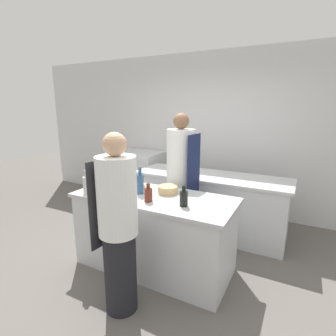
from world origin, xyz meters
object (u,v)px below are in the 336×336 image
object	(u,v)px
bottle_water	(148,194)
bottle_vinegar	(109,181)
oven_range	(139,178)
bowl_prep_small	(168,190)
bottle_olive_oil	(127,183)
cup	(102,188)
chef_at_prep_near	(118,226)
bottle_sauce	(87,185)
bottle_cooking_oil	(140,183)
bottle_wine	(184,198)
stockpot	(177,167)
chef_at_stove	(181,181)
bowl_mixing_large	(139,186)

from	to	relation	value
bottle_water	bottle_vinegar	bearing A→B (deg)	169.04
oven_range	bowl_prep_small	distance (m)	2.17
bottle_olive_oil	bowl_prep_small	size ratio (longest dim) A/B	1.15
bowl_prep_small	cup	world-z (taller)	cup
chef_at_prep_near	bottle_sauce	world-z (taller)	chef_at_prep_near
oven_range	bottle_cooking_oil	bearing A→B (deg)	-55.16
bottle_wine	bottle_water	bearing A→B (deg)	-172.04
bottle_cooking_oil	stockpot	size ratio (longest dim) A/B	1.27
bottle_water	bowl_prep_small	size ratio (longest dim) A/B	0.86
chef_at_prep_near	bottle_olive_oil	world-z (taller)	chef_at_prep_near
chef_at_stove	bottle_wine	bearing A→B (deg)	30.26
cup	bottle_wine	bearing A→B (deg)	2.14
oven_range	bottle_wine	size ratio (longest dim) A/B	4.79
bottle_vinegar	bottle_water	size ratio (longest dim) A/B	1.33
bottle_water	bowl_mixing_large	xyz separation A→B (m)	(-0.35, 0.34, -0.05)
chef_at_stove	bowl_prep_small	distance (m)	0.53
bottle_vinegar	bowl_mixing_large	world-z (taller)	bottle_vinegar
bottle_vinegar	stockpot	xyz separation A→B (m)	(0.39, 1.06, 0.01)
bottle_wine	bowl_prep_small	bearing A→B (deg)	139.36
bottle_wine	bottle_sauce	bearing A→B (deg)	-171.43
chef_at_prep_near	bowl_prep_small	world-z (taller)	chef_at_prep_near
bottle_cooking_oil	cup	xyz separation A→B (m)	(-0.43, -0.17, -0.07)
bottle_olive_oil	bowl_mixing_large	bearing A→B (deg)	77.92
bottle_water	bowl_mixing_large	world-z (taller)	bottle_water
bottle_sauce	bottle_water	world-z (taller)	bottle_sauce
chef_at_prep_near	bottle_vinegar	xyz separation A→B (m)	(-0.65, 0.66, 0.16)
bottle_olive_oil	bottle_water	distance (m)	0.42
bottle_olive_oil	bottle_cooking_oil	size ratio (longest dim) A/B	0.84
bottle_olive_oil	bowl_mixing_large	world-z (taller)	bottle_olive_oil
bottle_water	bowl_mixing_large	distance (m)	0.50
bottle_water	bottle_sauce	bearing A→B (deg)	-171.13
bottle_water	bowl_prep_small	xyz separation A→B (m)	(0.06, 0.34, -0.04)
bottle_cooking_oil	bowl_prep_small	bearing A→B (deg)	29.22
chef_at_prep_near	bottle_wine	distance (m)	0.71
bottle_cooking_oil	cup	world-z (taller)	bottle_cooking_oil
oven_range	stockpot	size ratio (longest dim) A/B	4.16
bottle_vinegar	bottle_wine	size ratio (longest dim) A/B	1.23
oven_range	bottle_sauce	size ratio (longest dim) A/B	3.65
chef_at_stove	bowl_mixing_large	bearing A→B (deg)	-29.35
oven_range	bottle_olive_oil	world-z (taller)	bottle_olive_oil
oven_range	bottle_wine	world-z (taller)	bottle_wine
oven_range	bowl_prep_small	xyz separation A→B (m)	(1.46, -1.55, 0.42)
chef_at_prep_near	stockpot	size ratio (longest dim) A/B	6.77
bottle_sauce	cup	bearing A→B (deg)	51.60
bottle_olive_oil	chef_at_prep_near	bearing A→B (deg)	-59.42
bottle_sauce	oven_range	bearing A→B (deg)	108.08
bowl_mixing_large	cup	world-z (taller)	cup
chef_at_prep_near	cup	bearing A→B (deg)	55.66
bottle_water	chef_at_prep_near	bearing A→B (deg)	-87.84
bottle_vinegar	bottle_water	distance (m)	0.64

